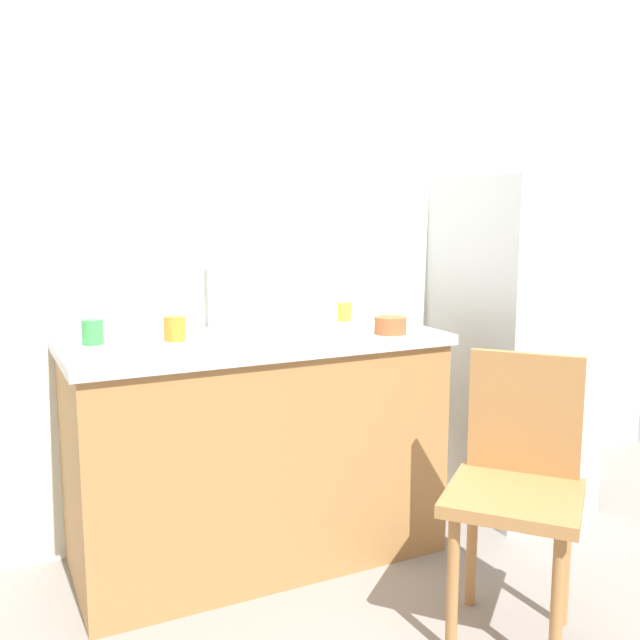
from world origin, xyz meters
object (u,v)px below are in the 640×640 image
(chair, at_px, (517,482))
(cup_yellow, at_px, (343,311))
(cup_white, at_px, (327,316))
(dish_tray, at_px, (269,330))
(refrigerator, at_px, (512,344))
(terracotta_bowl, at_px, (390,325))
(cup_orange, at_px, (175,328))
(cup_green, at_px, (93,332))

(chair, bearing_deg, cup_yellow, 143.96)
(cup_white, bearing_deg, dish_tray, -167.24)
(dish_tray, bearing_deg, cup_yellow, 27.81)
(refrigerator, bearing_deg, cup_white, 178.48)
(chair, distance_m, dish_tray, 1.02)
(chair, xyz_separation_m, cup_white, (-0.24, 0.84, 0.43))
(terracotta_bowl, distance_m, cup_white, 0.26)
(cup_white, bearing_deg, refrigerator, -1.52)
(chair, xyz_separation_m, cup_yellow, (-0.08, 1.01, 0.42))
(terracotta_bowl, xyz_separation_m, cup_white, (-0.17, 0.20, 0.02))
(refrigerator, bearing_deg, chair, -130.05)
(chair, relative_size, terracotta_bowl, 7.28)
(cup_orange, distance_m, cup_green, 0.28)
(refrigerator, relative_size, cup_green, 16.97)
(refrigerator, bearing_deg, cup_green, 176.80)
(cup_yellow, distance_m, cup_white, 0.23)
(refrigerator, bearing_deg, dish_tray, -178.23)
(dish_tray, bearing_deg, refrigerator, 1.77)
(chair, xyz_separation_m, dish_tray, (-0.52, 0.78, 0.40))
(cup_orange, relative_size, cup_green, 1.01)
(refrigerator, distance_m, cup_white, 0.95)
(dish_tray, relative_size, terracotta_bowl, 2.29)
(cup_orange, xyz_separation_m, cup_white, (0.61, -0.02, 0.01))
(refrigerator, xyz_separation_m, dish_tray, (-1.21, -0.04, 0.16))
(terracotta_bowl, relative_size, cup_white, 1.17)
(dish_tray, relative_size, cup_green, 3.19)
(terracotta_bowl, bearing_deg, chair, -83.30)
(refrigerator, xyz_separation_m, cup_white, (-0.93, 0.02, 0.19))
(terracotta_bowl, height_order, cup_white, cup_white)
(cup_yellow, bearing_deg, cup_white, -133.96)
(cup_orange, distance_m, cup_yellow, 0.79)
(chair, distance_m, cup_white, 0.98)
(cup_orange, bearing_deg, cup_white, -1.94)
(chair, height_order, cup_green, cup_green)
(chair, distance_m, terracotta_bowl, 0.77)
(cup_yellow, height_order, cup_green, cup_green)
(chair, bearing_deg, cup_white, 155.47)
(refrigerator, xyz_separation_m, cup_green, (-1.82, 0.10, 0.18))
(cup_white, distance_m, cup_green, 0.89)
(terracotta_bowl, distance_m, cup_yellow, 0.37)
(chair, bearing_deg, terracotta_bowl, 146.06)
(dish_tray, bearing_deg, cup_white, 12.76)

